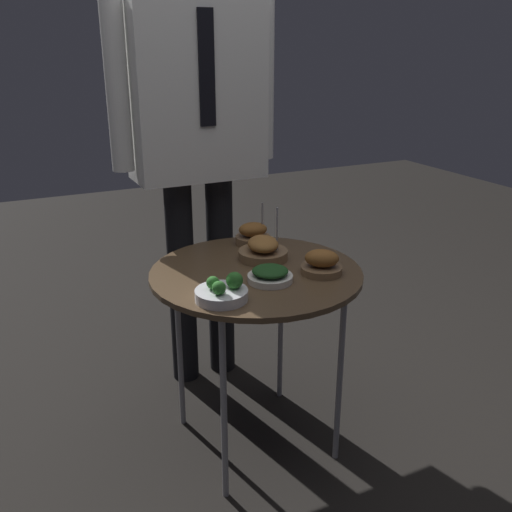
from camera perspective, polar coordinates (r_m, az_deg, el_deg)
The scene contains 8 objects.
ground_plane at distance 2.20m, azimuth 0.00°, elevation -17.80°, with size 8.00×8.00×0.00m, color black.
serving_cart at distance 1.88m, azimuth 0.00°, elevation -2.71°, with size 0.69×0.69×0.67m.
bowl_roast_mid_right at distance 1.95m, azimuth 0.72°, elevation 0.63°, with size 0.17×0.17×0.18m.
bowl_broccoli_front_right at distance 1.64m, azimuth -3.38°, elevation -3.60°, with size 0.15×0.15×0.08m.
bowl_roast_back_left at distance 1.84m, azimuth 6.58°, elevation -0.74°, with size 0.14×0.13×0.08m.
bowl_spinach_center at distance 1.77m, azimuth 1.32°, elevation -1.92°, with size 0.14×0.14×0.05m.
bowl_roast_front_left at distance 2.09m, azimuth -0.30°, elevation 2.11°, with size 0.13×0.13×0.16m.
waiter_figure at distance 2.21m, azimuth -6.07°, elevation 14.05°, with size 0.65×0.24×1.76m.
Camera 1 is at (-0.75, -1.55, 1.36)m, focal length 40.00 mm.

